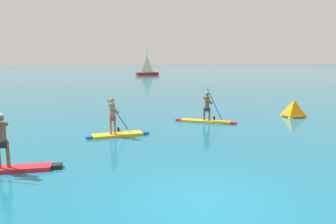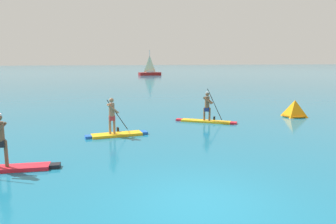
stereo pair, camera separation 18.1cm
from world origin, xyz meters
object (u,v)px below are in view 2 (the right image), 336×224
(paddleboarder_mid_center, at_px, (116,128))
(race_marker_buoy, at_px, (295,109))
(paddleboarder_near_left, at_px, (4,159))
(paddleboarder_far_right, at_px, (207,116))
(sailboat_right_horizon, at_px, (150,72))

(paddleboarder_mid_center, xyz_separation_m, race_marker_buoy, (11.22, 2.21, 0.09))
(race_marker_buoy, bearing_deg, paddleboarder_near_left, -158.21)
(paddleboarder_far_right, relative_size, race_marker_buoy, 1.84)
(paddleboarder_far_right, height_order, race_marker_buoy, paddleboarder_far_right)
(paddleboarder_near_left, bearing_deg, race_marker_buoy, -153.80)
(paddleboarder_near_left, distance_m, race_marker_buoy, 16.32)
(race_marker_buoy, relative_size, sailboat_right_horizon, 0.29)
(race_marker_buoy, bearing_deg, sailboat_right_horizon, 86.83)
(paddleboarder_mid_center, relative_size, race_marker_buoy, 1.74)
(race_marker_buoy, xyz_separation_m, sailboat_right_horizon, (3.11, 56.05, 0.22))
(paddleboarder_near_left, bearing_deg, paddleboarder_far_right, -143.34)
(paddleboarder_near_left, xyz_separation_m, paddleboarder_mid_center, (3.93, 3.85, -0.02))
(paddleboarder_far_right, bearing_deg, sailboat_right_horizon, 114.94)
(race_marker_buoy, bearing_deg, paddleboarder_far_right, -177.75)
(paddleboarder_far_right, height_order, sailboat_right_horizon, sailboat_right_horizon)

